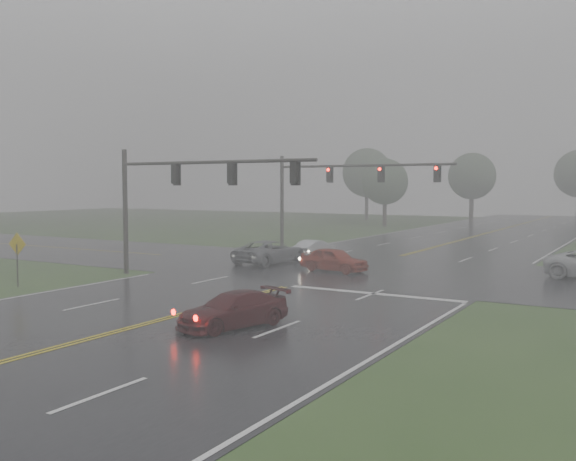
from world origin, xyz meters
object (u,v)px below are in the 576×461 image
Objects in this scene: sedan_red at (334,272)px; signal_gantry_far at (332,183)px; sedan_maroon at (233,328)px; car_grey at (270,264)px; signal_gantry_near at (177,187)px; sedan_silver at (315,258)px.

signal_gantry_far is (-5.41, 10.48, 5.13)m from sedan_red.
signal_gantry_far reaches higher than sedan_maroon.
signal_gantry_near is (-0.87, -7.88, 4.87)m from car_grey.
sedan_red is at bearing 120.55° from sedan_maroon.
sedan_maroon is 1.13× the size of sedan_silver.
sedan_maroon is at bearing 124.67° from car_grey.
sedan_maroon is 21.90m from sedan_silver.
signal_gantry_far is at bearing 126.82° from sedan_maroon.
sedan_red is at bearing 172.17° from car_grey.
sedan_red is 0.29× the size of signal_gantry_far.
car_grey is 0.38× the size of signal_gantry_far.
signal_gantry_far is at bearing -81.75° from car_grey.
sedan_red is 5.33m from car_grey.
sedan_maroon is 13.44m from signal_gantry_near.
car_grey is (-0.87, -4.38, 0.00)m from sedan_silver.
signal_gantry_far is (0.62, 17.02, 0.26)m from signal_gantry_near.
signal_gantry_near reaches higher than sedan_red.
signal_gantry_far is at bearing -71.32° from sedan_silver.
signal_gantry_near is (-6.03, -6.55, 4.87)m from sedan_red.
signal_gantry_near is at bearing -92.07° from signal_gantry_far.
car_grey is 10.49m from signal_gantry_far.
sedan_maroon is 18.26m from car_grey.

